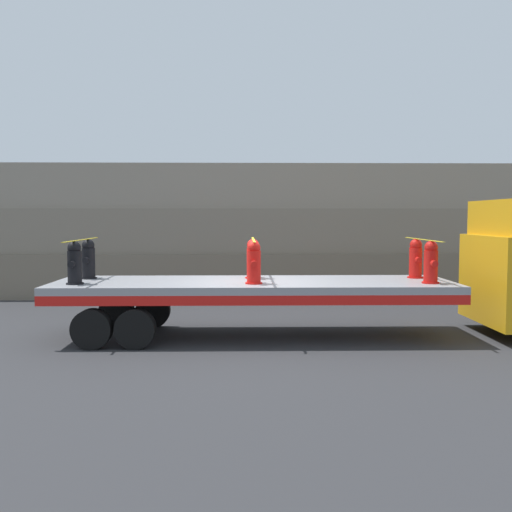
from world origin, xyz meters
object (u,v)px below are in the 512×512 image
object	(u,v)px
fire_hydrant_red_far_1	(253,259)
fire_hydrant_red_far_2	(416,259)
flatbed_trailer	(231,291)
fire_hydrant_red_near_1	(254,263)
fire_hydrant_black_near_0	(75,263)
fire_hydrant_black_far_0	(88,260)
fire_hydrant_red_near_2	(431,263)

from	to	relation	value
fire_hydrant_red_far_1	fire_hydrant_red_far_2	world-z (taller)	same
flatbed_trailer	fire_hydrant_red_far_1	bearing A→B (deg)	46.82
fire_hydrant_red_near_1	fire_hydrant_red_far_1	bearing A→B (deg)	90.00
flatbed_trailer	fire_hydrant_red_far_1	size ratio (longest dim) A/B	9.63
flatbed_trailer	fire_hydrant_red_near_1	bearing A→B (deg)	-46.82
fire_hydrant_black_near_0	fire_hydrant_red_far_2	size ratio (longest dim) A/B	1.00
fire_hydrant_black_far_0	fire_hydrant_red_near_2	bearing A→B (deg)	-8.11
fire_hydrant_black_far_0	fire_hydrant_red_far_2	world-z (taller)	same
fire_hydrant_black_far_0	fire_hydrant_red_far_1	bearing A→B (deg)	0.00
fire_hydrant_red_near_1	fire_hydrant_red_near_2	size ratio (longest dim) A/B	1.00
flatbed_trailer	fire_hydrant_red_near_1	world-z (taller)	fire_hydrant_red_near_1
fire_hydrant_black_far_0	fire_hydrant_red_near_2	xyz separation A→B (m)	(7.49, -1.07, 0.00)
flatbed_trailer	fire_hydrant_black_far_0	world-z (taller)	fire_hydrant_black_far_0
flatbed_trailer	fire_hydrant_red_near_2	xyz separation A→B (m)	(4.25, -0.53, 0.66)
flatbed_trailer	fire_hydrant_black_near_0	bearing A→B (deg)	-170.66
flatbed_trailer	fire_hydrant_black_near_0	size ratio (longest dim) A/B	9.63
fire_hydrant_red_near_2	fire_hydrant_red_far_2	size ratio (longest dim) A/B	1.00
fire_hydrant_red_near_1	fire_hydrant_red_far_2	bearing A→B (deg)	15.90
fire_hydrant_red_far_1	flatbed_trailer	bearing A→B (deg)	-133.18
fire_hydrant_red_far_2	fire_hydrant_red_far_1	bearing A→B (deg)	180.00
fire_hydrant_black_far_0	fire_hydrant_red_far_2	xyz separation A→B (m)	(7.49, 0.00, 0.00)
fire_hydrant_black_near_0	fire_hydrant_red_near_1	xyz separation A→B (m)	(3.75, 0.00, 0.00)
flatbed_trailer	fire_hydrant_black_far_0	xyz separation A→B (m)	(-3.25, 0.53, 0.66)
fire_hydrant_red_near_1	fire_hydrant_red_far_2	world-z (taller)	same
fire_hydrant_black_far_0	fire_hydrant_red_far_2	bearing A→B (deg)	0.00
fire_hydrant_red_far_1	fire_hydrant_black_near_0	bearing A→B (deg)	-164.10
fire_hydrant_red_near_1	fire_hydrant_black_near_0	bearing A→B (deg)	180.00
fire_hydrant_red_far_1	fire_hydrant_red_near_2	world-z (taller)	same
fire_hydrant_black_near_0	fire_hydrant_red_far_1	size ratio (longest dim) A/B	1.00
fire_hydrant_black_near_0	fire_hydrant_red_near_2	bearing A→B (deg)	0.00
fire_hydrant_red_far_2	fire_hydrant_black_far_0	bearing A→B (deg)	180.00
fire_hydrant_black_far_0	fire_hydrant_red_near_1	bearing A→B (deg)	-15.90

